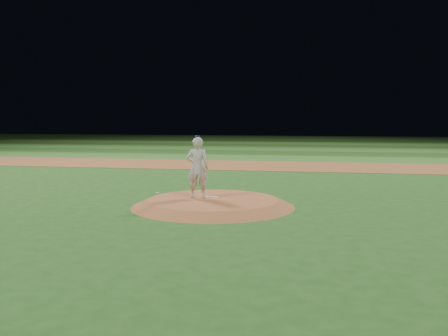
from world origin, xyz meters
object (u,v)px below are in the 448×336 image
Objects in this scene: pitching_rubber at (210,197)px; rosin_bag at (158,193)px; pitchers_mound at (213,203)px; pitcher_on_mound at (198,167)px.

rosin_bag is (-2.01, 0.41, 0.01)m from pitching_rubber.
rosin_bag is (-2.20, 0.74, 0.15)m from pitchers_mound.
pitcher_on_mound reaches higher than pitching_rubber.
pitching_rubber reaches higher than pitchers_mound.
pitchers_mound is 8.94× the size of pitching_rubber.
rosin_bag reaches higher than pitchers_mound.
pitchers_mound is 2.33m from rosin_bag.
pitchers_mound is 50.54× the size of rosin_bag.
pitchers_mound is at bearing -12.48° from pitcher_on_mound.
pitcher_on_mound is (-0.37, -0.20, 1.04)m from pitching_rubber.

